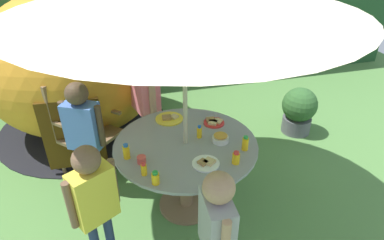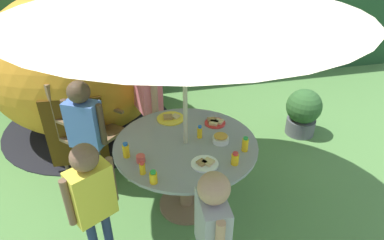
% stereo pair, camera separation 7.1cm
% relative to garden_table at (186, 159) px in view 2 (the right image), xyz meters
% --- Properties ---
extents(ground_plane, '(10.00, 10.00, 0.02)m').
position_rel_garden_table_xyz_m(ground_plane, '(0.00, 0.00, -0.55)').
color(ground_plane, '#548442').
extents(hedge_backdrop, '(9.00, 0.70, 2.13)m').
position_rel_garden_table_xyz_m(hedge_backdrop, '(0.00, 3.09, 0.53)').
color(hedge_backdrop, '#234C28').
rests_on(hedge_backdrop, ground_plane).
extents(garden_table, '(1.21, 1.21, 0.71)m').
position_rel_garden_table_xyz_m(garden_table, '(0.00, 0.00, 0.00)').
color(garden_table, brown).
rests_on(garden_table, ground_plane).
extents(wooden_chair, '(0.70, 0.70, 1.02)m').
position_rel_garden_table_xyz_m(wooden_chair, '(-0.89, 0.87, 0.01)').
color(wooden_chair, brown).
rests_on(wooden_chair, ground_plane).
extents(dome_tent, '(2.23, 2.23, 1.71)m').
position_rel_garden_table_xyz_m(dome_tent, '(-0.93, 1.74, 0.31)').
color(dome_tent, orange).
rests_on(dome_tent, ground_plane).
extents(potted_plant, '(0.43, 0.43, 0.60)m').
position_rel_garden_table_xyz_m(potted_plant, '(1.67, 0.89, -0.23)').
color(potted_plant, '#595960').
rests_on(potted_plant, ground_plane).
extents(child_in_pink_shirt, '(0.28, 0.45, 1.38)m').
position_rel_garden_table_xyz_m(child_in_pink_shirt, '(-0.22, 0.83, 0.34)').
color(child_in_pink_shirt, navy).
rests_on(child_in_pink_shirt, ground_plane).
extents(child_in_blue_shirt, '(0.36, 0.29, 1.17)m').
position_rel_garden_table_xyz_m(child_in_blue_shirt, '(-0.83, 0.45, 0.21)').
color(child_in_blue_shirt, '#3F3F47').
rests_on(child_in_blue_shirt, ground_plane).
extents(child_in_yellow_shirt, '(0.34, 0.28, 1.10)m').
position_rel_garden_table_xyz_m(child_in_yellow_shirt, '(-0.76, -0.43, 0.17)').
color(child_in_yellow_shirt, navy).
rests_on(child_in_yellow_shirt, ground_plane).
extents(child_in_grey_shirt, '(0.19, 0.38, 1.12)m').
position_rel_garden_table_xyz_m(child_in_grey_shirt, '(-0.04, -0.91, 0.17)').
color(child_in_grey_shirt, brown).
rests_on(child_in_grey_shirt, ground_plane).
extents(snack_bowl, '(0.14, 0.14, 0.08)m').
position_rel_garden_table_xyz_m(snack_bowl, '(0.29, -0.06, 0.21)').
color(snack_bowl, white).
rests_on(snack_bowl, garden_table).
extents(plate_back_edge, '(0.26, 0.26, 0.03)m').
position_rel_garden_table_xyz_m(plate_back_edge, '(-0.05, 0.42, 0.18)').
color(plate_back_edge, yellow).
rests_on(plate_back_edge, garden_table).
extents(plate_mid_left, '(0.21, 0.21, 0.03)m').
position_rel_garden_table_xyz_m(plate_mid_left, '(0.08, -0.32, 0.18)').
color(plate_mid_left, white).
rests_on(plate_mid_left, garden_table).
extents(plate_near_right, '(0.19, 0.19, 0.03)m').
position_rel_garden_table_xyz_m(plate_near_right, '(0.33, 0.24, 0.19)').
color(plate_near_right, red).
rests_on(plate_near_right, garden_table).
extents(juice_bottle_near_left, '(0.06, 0.06, 0.11)m').
position_rel_garden_table_xyz_m(juice_bottle_near_left, '(0.30, -0.36, 0.22)').
color(juice_bottle_near_left, yellow).
rests_on(juice_bottle_near_left, garden_table).
extents(juice_bottle_far_left, '(0.05, 0.05, 0.13)m').
position_rel_garden_table_xyz_m(juice_bottle_far_left, '(-0.49, -0.08, 0.23)').
color(juice_bottle_far_left, yellow).
rests_on(juice_bottle_far_left, garden_table).
extents(juice_bottle_far_right, '(0.04, 0.04, 0.12)m').
position_rel_garden_table_xyz_m(juice_bottle_far_right, '(0.13, 0.05, 0.23)').
color(juice_bottle_far_right, yellow).
rests_on(juice_bottle_far_right, garden_table).
extents(juice_bottle_center_front, '(0.05, 0.05, 0.13)m').
position_rel_garden_table_xyz_m(juice_bottle_center_front, '(0.44, -0.22, 0.23)').
color(juice_bottle_center_front, yellow).
rests_on(juice_bottle_center_front, garden_table).
extents(juice_bottle_center_back, '(0.06, 0.06, 0.10)m').
position_rel_garden_table_xyz_m(juice_bottle_center_back, '(-0.33, -0.43, 0.22)').
color(juice_bottle_center_back, yellow).
rests_on(juice_bottle_center_back, garden_table).
extents(juice_bottle_mid_right, '(0.04, 0.04, 0.11)m').
position_rel_garden_table_xyz_m(juice_bottle_mid_right, '(-0.39, -0.31, 0.22)').
color(juice_bottle_mid_right, yellow).
rests_on(juice_bottle_mid_right, garden_table).
extents(cup_near, '(0.07, 0.07, 0.06)m').
position_rel_garden_table_xyz_m(cup_near, '(-0.39, -0.17, 0.20)').
color(cup_near, '#E04C47').
rests_on(cup_near, garden_table).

